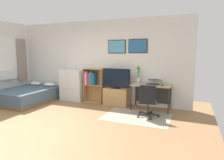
# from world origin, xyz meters

# --- Properties ---
(ground_plane) EXTENTS (7.20, 7.20, 0.00)m
(ground_plane) POSITION_xyz_m (0.00, 0.00, 0.00)
(ground_plane) COLOR #936B44
(wall_back_with_posters) EXTENTS (6.12, 0.09, 2.70)m
(wall_back_with_posters) POSITION_xyz_m (0.01, 2.43, 1.36)
(wall_back_with_posters) COLOR silver
(wall_back_with_posters) RESTS_ON ground_plane
(area_rug) EXTENTS (1.70, 1.20, 0.01)m
(area_rug) POSITION_xyz_m (1.71, 1.30, 0.00)
(area_rug) COLOR #9E937F
(area_rug) RESTS_ON ground_plane
(bed) EXTENTS (1.49, 1.94, 0.57)m
(bed) POSITION_xyz_m (-2.12, 1.40, 0.23)
(bed) COLOR brown
(bed) RESTS_ON ground_plane
(dresser) EXTENTS (0.83, 0.46, 1.06)m
(dresser) POSITION_xyz_m (-0.84, 2.15, 0.53)
(dresser) COLOR silver
(dresser) RESTS_ON ground_plane
(bookshelf) EXTENTS (0.68, 0.30, 1.13)m
(bookshelf) POSITION_xyz_m (-0.09, 2.22, 0.68)
(bookshelf) COLOR tan
(bookshelf) RESTS_ON ground_plane
(tv_stand) EXTENTS (0.78, 0.41, 0.54)m
(tv_stand) POSITION_xyz_m (0.80, 2.17, 0.27)
(tv_stand) COLOR tan
(tv_stand) RESTS_ON ground_plane
(television) EXTENTS (0.90, 0.16, 0.62)m
(television) POSITION_xyz_m (0.80, 2.15, 0.85)
(television) COLOR black
(television) RESTS_ON tv_stand
(desk) EXTENTS (1.11, 0.57, 0.74)m
(desk) POSITION_xyz_m (1.91, 2.16, 0.60)
(desk) COLOR tan
(desk) RESTS_ON ground_plane
(office_chair) EXTENTS (0.57, 0.58, 0.86)m
(office_chair) POSITION_xyz_m (1.98, 1.35, 0.46)
(office_chair) COLOR #232326
(office_chair) RESTS_ON ground_plane
(laptop) EXTENTS (0.44, 0.47, 0.17)m
(laptop) POSITION_xyz_m (1.96, 2.17, 0.81)
(laptop) COLOR #B7B7BC
(laptop) RESTS_ON desk
(computer_mouse) EXTENTS (0.06, 0.10, 0.03)m
(computer_mouse) POSITION_xyz_m (2.23, 2.06, 0.76)
(computer_mouse) COLOR #262628
(computer_mouse) RESTS_ON desk
(bamboo_vase) EXTENTS (0.10, 0.11, 0.50)m
(bamboo_vase) POSITION_xyz_m (1.47, 2.28, 0.99)
(bamboo_vase) COLOR silver
(bamboo_vase) RESTS_ON desk
(wine_glass) EXTENTS (0.07, 0.07, 0.18)m
(wine_glass) POSITION_xyz_m (1.56, 2.03, 0.87)
(wine_glass) COLOR silver
(wine_glass) RESTS_ON desk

